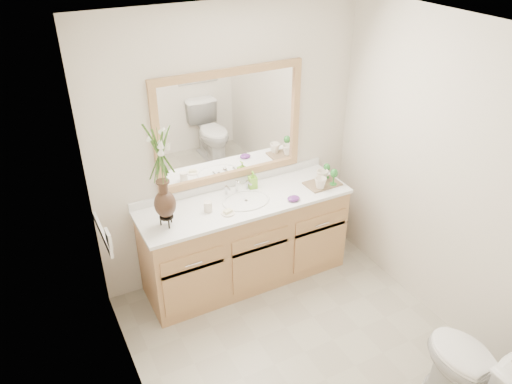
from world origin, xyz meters
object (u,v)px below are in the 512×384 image
flower_vase (161,162)px  toilet (474,371)px  tumbler (208,207)px  tray (322,184)px  soap_bottle (253,180)px

flower_vase → toilet: bearing=-53.1°
toilet → tumbler: (-1.04, 1.92, 0.51)m
toilet → tray: tray is taller
toilet → tray: 1.92m
flower_vase → tray: (1.44, -0.02, -0.55)m
flower_vase → soap_bottle: 1.01m
tumbler → soap_bottle: 0.53m
toilet → tray: size_ratio=2.45×
toilet → flower_vase: (-1.41, 1.87, 1.02)m
tumbler → soap_bottle: size_ratio=0.61×
tumbler → tray: (1.08, -0.06, -0.04)m
soap_bottle → tray: soap_bottle is taller
tray → tumbler: bearing=175.2°
flower_vase → tumbler: flower_vase is taller
flower_vase → tray: 1.54m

